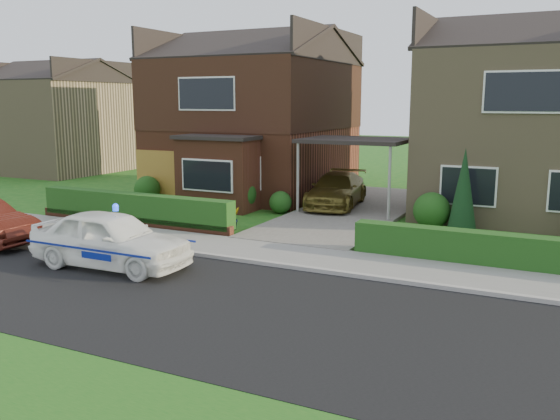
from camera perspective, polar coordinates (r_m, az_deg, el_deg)
The scene contains 23 objects.
ground at distance 12.83m, azimuth -9.29°, elevation -8.45°, with size 120.00×120.00×0.00m, color #175416.
road at distance 12.83m, azimuth -9.29°, elevation -8.45°, with size 60.00×6.00×0.02m, color black.
kerb at distance 15.28m, azimuth -2.66°, elevation -4.99°, with size 60.00×0.16×0.12m, color #9E9993.
sidewalk at distance 16.18m, azimuth -0.87°, elevation -4.14°, with size 60.00×2.00×0.10m, color slate.
driveway at distance 22.40m, azimuth 7.16°, elevation -0.08°, with size 3.80×12.00×0.12m, color #666059.
house_left at distance 27.03m, azimuth -2.42°, elevation 9.78°, with size 7.50×9.53×7.25m.
house_right at distance 23.89m, azimuth 23.23°, elevation 8.51°, with size 7.50×8.06×7.25m.
carport_link at distance 22.04m, azimuth 7.27°, elevation 6.55°, with size 3.80×3.00×2.77m.
garage_door at distance 25.26m, azimuth -11.61°, elevation 3.25°, with size 2.20×0.10×2.10m, color #8E611F.
dwarf_wall at distance 20.29m, azimuth -14.05°, elevation -1.07°, with size 7.70×0.25×0.36m, color brown.
hedge_left at distance 20.44m, azimuth -13.76°, elevation -1.49°, with size 7.50×0.55×0.90m, color #173912.
hedge_right at distance 15.81m, azimuth 20.51°, elevation -5.36°, with size 7.50×0.55×0.80m, color #173912.
shrub_left_far at distance 25.12m, azimuth -12.66°, elevation 2.00°, with size 1.08×1.08×1.08m, color #173912.
shrub_left_mid at distance 22.41m, azimuth -3.97°, elevation 1.54°, with size 1.32×1.32×1.32m, color #173912.
shrub_left_near at distance 21.97m, azimuth 0.05°, elevation 0.75°, with size 0.84×0.84×0.84m, color #173912.
shrub_right_near at distance 19.96m, azimuth 14.39°, elevation -0.05°, with size 1.20×1.20×1.20m, color #173912.
conifer_a at distance 19.48m, azimuth 17.24°, elevation 1.64°, with size 0.90×0.90×2.60m, color black.
neighbour_left at distance 37.49m, azimuth -20.42°, elevation 7.48°, with size 6.50×7.00×5.20m, color #8F7A58.
police_car at distance 15.37m, azimuth -15.99°, elevation -2.77°, with size 3.88×4.27×1.60m.
driveway_car at distance 22.94m, azimuth 5.47°, elevation 1.95°, with size 1.76×4.34×1.26m, color brown.
potted_plant_a at distance 22.52m, azimuth -5.74°, elevation 0.91°, with size 0.43×0.29×0.82m, color gray.
potted_plant_b at distance 19.22m, azimuth -4.46°, elevation -0.86°, with size 0.32×0.40×0.73m, color gray.
potted_plant_c at distance 20.90m, azimuth -9.48°, elevation -0.13°, with size 0.38×0.38×0.67m, color gray.
Camera 1 is at (7.11, -9.85, 4.13)m, focal length 38.00 mm.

